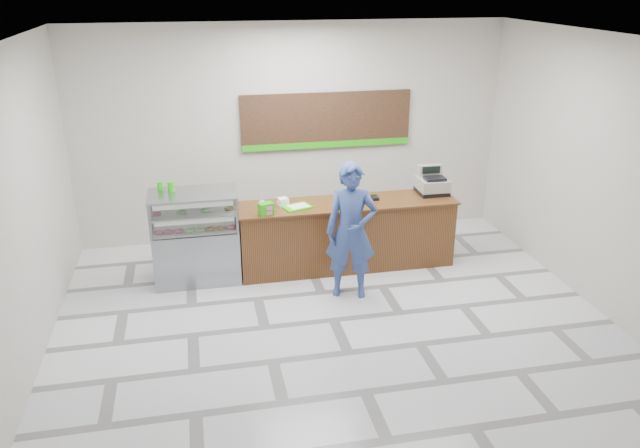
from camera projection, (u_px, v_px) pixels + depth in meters
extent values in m
plane|color=silver|center=(334.00, 320.00, 8.04)|extent=(7.00, 7.00, 0.00)
plane|color=beige|center=(293.00, 133.00, 10.12)|extent=(7.00, 0.00, 7.00)
plane|color=silver|center=(336.00, 39.00, 6.74)|extent=(7.00, 7.00, 0.00)
cube|color=brown|center=(346.00, 235.00, 9.37)|extent=(3.20, 0.70, 1.00)
cube|color=brown|center=(347.00, 203.00, 9.18)|extent=(3.26, 0.76, 0.03)
cube|color=gray|center=(197.00, 254.00, 8.99)|extent=(1.20, 0.70, 0.80)
cube|color=white|center=(194.00, 212.00, 8.74)|extent=(1.20, 0.70, 0.50)
cube|color=gray|center=(192.00, 194.00, 8.65)|extent=(1.22, 0.72, 0.03)
cube|color=silver|center=(195.00, 227.00, 8.83)|extent=(1.14, 0.64, 0.02)
cube|color=silver|center=(194.00, 211.00, 8.74)|extent=(1.14, 0.64, 0.02)
torus|color=#DA6395|center=(158.00, 230.00, 8.63)|extent=(0.15, 0.15, 0.05)
torus|color=#DA6395|center=(169.00, 229.00, 8.66)|extent=(0.15, 0.15, 0.05)
torus|color=#DA6395|center=(179.00, 229.00, 8.69)|extent=(0.15, 0.15, 0.05)
torus|color=#9EEC8D|center=(190.00, 228.00, 8.71)|extent=(0.15, 0.15, 0.05)
torus|color=#9EEC8D|center=(200.00, 227.00, 8.74)|extent=(0.15, 0.15, 0.05)
torus|color=#AA7435|center=(210.00, 226.00, 8.77)|extent=(0.15, 0.15, 0.05)
torus|color=#AA7435|center=(221.00, 225.00, 8.79)|extent=(0.15, 0.15, 0.05)
torus|color=#DA6395|center=(231.00, 225.00, 8.82)|extent=(0.15, 0.15, 0.05)
torus|color=#DA6395|center=(157.00, 210.00, 8.68)|extent=(0.15, 0.15, 0.05)
torus|color=#9EEC8D|center=(181.00, 209.00, 8.74)|extent=(0.15, 0.15, 0.05)
torus|color=#9EEC8D|center=(205.00, 207.00, 8.80)|extent=(0.15, 0.15, 0.05)
torus|color=#AA7435|center=(229.00, 205.00, 8.87)|extent=(0.15, 0.15, 0.05)
cube|color=black|center=(327.00, 120.00, 10.11)|extent=(2.80, 0.05, 0.90)
cube|color=#23B410|center=(327.00, 145.00, 10.23)|extent=(2.80, 0.02, 0.10)
cube|color=black|center=(432.00, 191.00, 9.54)|extent=(0.44, 0.44, 0.07)
cube|color=gray|center=(432.00, 184.00, 9.49)|extent=(0.44, 0.46, 0.18)
cube|color=black|center=(435.00, 179.00, 9.37)|extent=(0.31, 0.22, 0.04)
cube|color=gray|center=(430.00, 170.00, 9.55)|extent=(0.37, 0.11, 0.18)
cube|color=black|center=(431.00, 170.00, 9.49)|extent=(0.28, 0.02, 0.11)
cube|color=black|center=(375.00, 198.00, 9.30)|extent=(0.10, 0.18, 0.04)
cube|color=#2EDD00|center=(297.00, 207.00, 8.96)|extent=(0.46, 0.40, 0.02)
cube|color=white|center=(298.00, 206.00, 8.96)|extent=(0.33, 0.28, 0.00)
cube|color=white|center=(283.00, 202.00, 9.01)|extent=(0.16, 0.16, 0.12)
cylinder|color=silver|center=(262.00, 205.00, 8.92)|extent=(0.07, 0.07, 0.11)
cube|color=#23B410|center=(266.00, 209.00, 8.66)|extent=(0.23, 0.19, 0.17)
cylinder|color=#DA6395|center=(349.00, 205.00, 9.04)|extent=(0.17, 0.17, 0.00)
cylinder|color=#23B410|center=(160.00, 186.00, 8.72)|extent=(0.08, 0.08, 0.12)
cylinder|color=#23B410|center=(171.00, 187.00, 8.67)|extent=(0.09, 0.09, 0.15)
imported|color=#314685|center=(351.00, 231.00, 8.36)|extent=(0.79, 0.62, 1.89)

